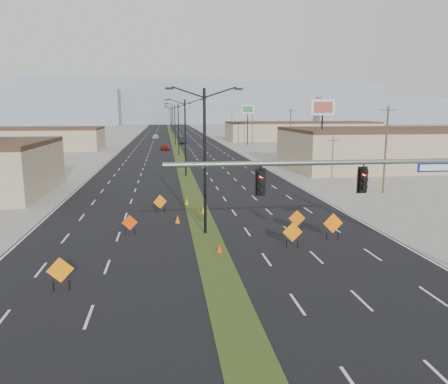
{
  "coord_description": "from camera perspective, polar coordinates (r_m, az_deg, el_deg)",
  "views": [
    {
      "loc": [
        -2.67,
        -17.57,
        8.46
      ],
      "look_at": [
        1.14,
        10.64,
        3.2
      ],
      "focal_mm": 35.0,
      "sensor_mm": 36.0,
      "label": 1
    }
  ],
  "objects": [
    {
      "name": "mesa_backdrop",
      "position": [
        338.76,
        -12.58,
        11.5
      ],
      "size": [
        140.0,
        50.0,
        32.0
      ],
      "primitive_type": "cube",
      "color": "gray",
      "rests_on": "ground"
    },
    {
      "name": "utility_pole_3",
      "position": [
        149.35,
        1.05,
        9.02
      ],
      "size": [
        1.6,
        0.2,
        9.0
      ],
      "color": "#4C3823",
      "rests_on": "ground"
    },
    {
      "name": "streetlight_4",
      "position": [
        141.63,
        -6.7,
        9.17
      ],
      "size": [
        5.15,
        0.24,
        10.02
      ],
      "color": "black",
      "rests_on": "ground"
    },
    {
      "name": "cone_1",
      "position": [
        26.67,
        -0.59,
        -7.39
      ],
      "size": [
        0.35,
        0.35,
        0.56
      ],
      "primitive_type": "cone",
      "rotation": [
        0.0,
        0.0,
        -0.05
      ],
      "color": "#FF3405",
      "rests_on": "ground"
    },
    {
      "name": "construction_sign_5",
      "position": [
        30.02,
        14.05,
        -4.09
      ],
      "size": [
        1.37,
        0.09,
        1.82
      ],
      "rotation": [
        0.0,
        0.0,
        0.04
      ],
      "color": "#FD6905",
      "rests_on": "ground"
    },
    {
      "name": "construction_sign_0",
      "position": [
        22.47,
        -20.6,
        -9.66
      ],
      "size": [
        1.24,
        0.31,
        1.67
      ],
      "rotation": [
        0.0,
        0.0,
        0.22
      ],
      "color": "orange",
      "rests_on": "ground"
    },
    {
      "name": "utility_pole_1",
      "position": [
        80.9,
        8.66,
        7.67
      ],
      "size": [
        1.6,
        0.2,
        9.0
      ],
      "color": "#4C3823",
      "rests_on": "ground"
    },
    {
      "name": "streetlight_1",
      "position": [
        57.71,
        -5.08,
        7.41
      ],
      "size": [
        5.15,
        0.24,
        10.02
      ],
      "color": "black",
      "rests_on": "ground"
    },
    {
      "name": "car_left",
      "position": [
        98.17,
        -7.73,
        5.85
      ],
      "size": [
        1.89,
        4.25,
        1.42
      ],
      "primitive_type": "imported",
      "rotation": [
        0.0,
        0.0,
        0.05
      ],
      "color": "maroon",
      "rests_on": "ground"
    },
    {
      "name": "car_mid",
      "position": [
        117.56,
        -5.43,
        6.69
      ],
      "size": [
        2.06,
        5.01,
        1.61
      ],
      "primitive_type": "imported",
      "rotation": [
        0.0,
        0.0,
        0.07
      ],
      "color": "black",
      "rests_on": "ground"
    },
    {
      "name": "mesa_center",
      "position": [
        320.47,
        -0.05,
        11.46
      ],
      "size": [
        220.0,
        50.0,
        28.0
      ],
      "primitive_type": "cube",
      "color": "gray",
      "rests_on": "ground"
    },
    {
      "name": "mesa_east",
      "position": [
        357.73,
        23.36,
        9.72
      ],
      "size": [
        160.0,
        50.0,
        18.0
      ],
      "primitive_type": "cube",
      "color": "gray",
      "rests_on": "ground"
    },
    {
      "name": "streetlight_2",
      "position": [
        85.67,
        -5.97,
        8.38
      ],
      "size": [
        5.15,
        0.24,
        10.02
      ],
      "color": "black",
      "rests_on": "ground"
    },
    {
      "name": "construction_sign_2",
      "position": [
        37.02,
        -8.35,
        -1.37
      ],
      "size": [
        1.11,
        0.53,
        1.6
      ],
      "rotation": [
        0.0,
        0.0,
        0.42
      ],
      "color": "orange",
      "rests_on": "ground"
    },
    {
      "name": "building_sw_far",
      "position": [
        106.86,
        -23.77,
        6.26
      ],
      "size": [
        30.0,
        14.0,
        4.5
      ],
      "primitive_type": "cube",
      "color": "tan",
      "rests_on": "ground"
    },
    {
      "name": "pole_sign_east_far",
      "position": [
        113.26,
        3.11,
        10.37
      ],
      "size": [
        3.31,
        0.59,
        10.11
      ],
      "rotation": [
        0.0,
        0.0,
        0.06
      ],
      "color": "black",
      "rests_on": "ground"
    },
    {
      "name": "cone_0",
      "position": [
        33.75,
        -6.08,
        -3.56
      ],
      "size": [
        0.39,
        0.39,
        0.63
      ],
      "primitive_type": "cone",
      "rotation": [
        0.0,
        0.0,
        -0.05
      ],
      "color": "#FB5D05",
      "rests_on": "ground"
    },
    {
      "name": "cone_3",
      "position": [
        40.27,
        -4.88,
        -1.26
      ],
      "size": [
        0.45,
        0.45,
        0.6
      ],
      "primitive_type": "cone",
      "rotation": [
        0.0,
        0.0,
        0.32
      ],
      "color": "orange",
      "rests_on": "ground"
    },
    {
      "name": "streetlight_6",
      "position": [
        197.61,
        -7.02,
        9.51
      ],
      "size": [
        5.15,
        0.24,
        10.02
      ],
      "color": "black",
      "rests_on": "ground"
    },
    {
      "name": "construction_sign_4",
      "position": [
        31.5,
        9.51,
        -3.51
      ],
      "size": [
        1.18,
        0.17,
        1.58
      ],
      "rotation": [
        0.0,
        0.0,
        -0.11
      ],
      "color": "#DC5F04",
      "rests_on": "ground"
    },
    {
      "name": "building_se_near",
      "position": [
        72.75,
        22.7,
        5.16
      ],
      "size": [
        36.0,
        18.0,
        5.5
      ],
      "primitive_type": "cube",
      "color": "tan",
      "rests_on": "ground"
    },
    {
      "name": "utility_pole_2",
      "position": [
        114.89,
        3.73,
        8.56
      ],
      "size": [
        1.6,
        0.2,
        9.0
      ],
      "color": "#4C3823",
      "rests_on": "ground"
    },
    {
      "name": "construction_sign_1",
      "position": [
        30.92,
        -12.21,
        -4.03
      ],
      "size": [
        1.09,
        0.12,
        1.45
      ],
      "rotation": [
        0.0,
        0.0,
        0.07
      ],
      "color": "#E73B04",
      "rests_on": "ground"
    },
    {
      "name": "utility_pole_0",
      "position": [
        48.38,
        20.36,
        5.33
      ],
      "size": [
        1.6,
        0.2,
        9.0
      ],
      "color": "#4C3823",
      "rests_on": "ground"
    },
    {
      "name": "streetlight_0",
      "position": [
        29.85,
        -2.53,
        4.61
      ],
      "size": [
        5.15,
        0.24,
        10.02
      ],
      "color": "black",
      "rests_on": "ground"
    },
    {
      "name": "pole_sign_east_near",
      "position": [
        64.38,
        12.75,
        10.1
      ],
      "size": [
        3.32,
        0.93,
        10.15
      ],
      "rotation": [
        0.0,
        0.0,
        -0.18
      ],
      "color": "black",
      "rests_on": "ground"
    },
    {
      "name": "building_se_far",
      "position": [
        134.03,
        10.07,
        7.76
      ],
      "size": [
        44.0,
        16.0,
        5.0
      ],
      "primitive_type": "cube",
      "color": "tan",
      "rests_on": "ground"
    },
    {
      "name": "signal_mast",
      "position": [
        22.86,
        21.84,
        0.47
      ],
      "size": [
        16.3,
        0.6,
        8.0
      ],
      "color": "slate",
      "rests_on": "ground"
    },
    {
      "name": "road_surface",
      "position": [
        117.9,
        -6.42,
        6.29
      ],
      "size": [
        25.0,
        400.0,
        0.02
      ],
      "primitive_type": "cube",
      "color": "black",
      "rests_on": "ground"
    },
    {
      "name": "streetlight_3",
      "position": [
        113.64,
        -6.43,
        8.87
      ],
      "size": [
        5.15,
        0.24,
        10.02
      ],
      "color": "black",
      "rests_on": "ground"
    },
    {
      "name": "ground",
      "position": [
        19.68,
        0.88,
        -14.99
      ],
      "size": [
        600.0,
        600.0,
        0.0
      ],
      "primitive_type": "plane",
      "color": "gray",
      "rests_on": "ground"
    },
    {
      "name": "car_far",
      "position": [
        139.69,
        -8.92,
        7.14
      ],
      "size": [
        2.18,
        4.56,
        1.28
      ],
      "primitive_type": "imported",
      "rotation": [
        0.0,
        0.0,
        -0.09
      ],
      "color": "silver",
      "rests_on": "ground"
    },
    {
      "name": "construction_sign_3",
      "position": [
        27.7,
        8.94,
        -5.32
      ],
      "size": [
        1.26,
        0.1,
        1.67
      ],
      "rotation": [
        0.0,
        0.0,
        -0.05
      ],
      "color": "orange",
      "rests_on": "ground"
    },
    {
      "name": "streetlight_5",
      "position": [
        169.62,
        -6.89,
        9.37
      ],
      "size": [
        5.15,
        0.24,
        10.02
      ],
      "color": "black",
      "rests_on": "ground"
    },
    {
      "name": "cone_2",
      "position": [
        36.73,
        -2.72,
        -2.37
      ],
      "size": [
        0.47,
        0.47,
        0.6
      ],
      "primitive_type": "cone",
      "rotation": [
        0.0,
        0.0,
        0.35
      ],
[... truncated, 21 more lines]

